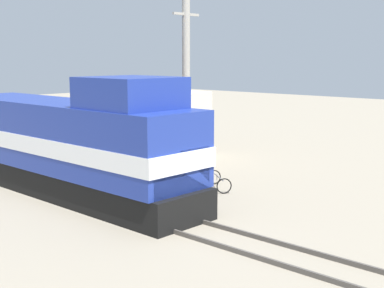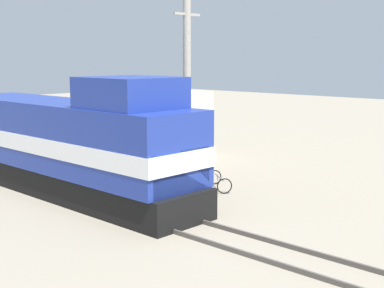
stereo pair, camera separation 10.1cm
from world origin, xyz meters
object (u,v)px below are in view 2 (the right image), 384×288
Objects in this scene: vendor_umbrella at (151,140)px; billboard_sign at (128,117)px; locomotive at (70,144)px; utility_pole at (187,82)px; bicycle at (219,181)px; person_bystander at (203,170)px.

billboard_sign is at bearing 73.04° from vendor_umbrella.
locomotive is 1.65× the size of utility_pole.
locomotive is at bearing -4.48° from bicycle.
billboard_sign reaches higher than person_bystander.
billboard_sign is 5.99m from bicycle.
utility_pole reaches higher than locomotive.
billboard_sign is (0.76, 2.48, 0.78)m from vendor_umbrella.
utility_pole reaches higher than bicycle.
person_bystander is (0.33, -2.92, -1.05)m from vendor_umbrella.
person_bystander is (3.92, -4.01, -1.14)m from locomotive.
vendor_umbrella is at bearing -106.96° from billboard_sign.
person_bystander is at bearing -45.63° from locomotive.
person_bystander is at bearing -83.62° from vendor_umbrella.
utility_pole is at bearing 15.68° from vendor_umbrella.
locomotive is 4.62m from billboard_sign.
billboard_sign reaches higher than vendor_umbrella.
locomotive reaches higher than person_bystander.
vendor_umbrella is (3.59, -1.09, -0.09)m from locomotive.
locomotive is 5.72m from person_bystander.
vendor_umbrella is 0.60× the size of billboard_sign.
locomotive is at bearing 163.14° from vendor_umbrella.
utility_pole is 6.05m from bicycle.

